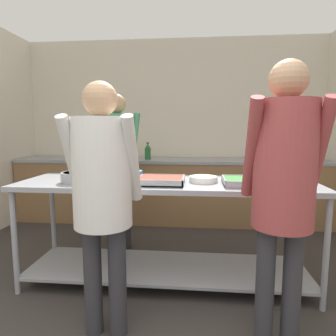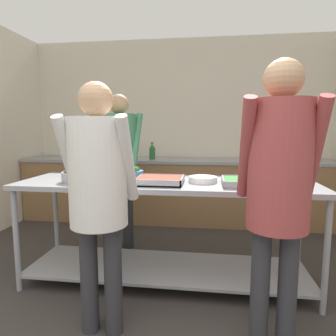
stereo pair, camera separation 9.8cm
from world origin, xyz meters
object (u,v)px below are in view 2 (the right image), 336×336
at_px(plate_stack, 203,179).
at_px(cook_behind_counter, 120,155).
at_px(sauce_pan, 81,176).
at_px(broccoli_bowl, 133,172).
at_px(guest_serving_left, 98,184).
at_px(guest_serving_right, 279,179).
at_px(serving_tray_roast, 253,182).
at_px(serving_tray_vegetables, 160,181).
at_px(water_bottle, 152,152).

relative_size(plate_stack, cook_behind_counter, 0.14).
xyz_separation_m(sauce_pan, plate_stack, (1.01, 0.10, -0.02)).
height_order(broccoli_bowl, guest_serving_left, guest_serving_left).
xyz_separation_m(guest_serving_left, guest_serving_right, (1.06, -0.06, 0.06)).
bearing_deg(cook_behind_counter, sauce_pan, -96.88).
relative_size(broccoli_bowl, guest_serving_right, 0.11).
distance_m(guest_serving_right, cook_behind_counter, 1.99).
bearing_deg(broccoli_bowl, cook_behind_counter, 120.29).
relative_size(guest_serving_left, cook_behind_counter, 0.95).
height_order(guest_serving_left, cook_behind_counter, cook_behind_counter).
xyz_separation_m(broccoli_bowl, serving_tray_roast, (1.04, -0.34, -0.01)).
bearing_deg(sauce_pan, guest_serving_left, -57.99).
height_order(serving_tray_roast, guest_serving_left, guest_serving_left).
distance_m(serving_tray_vegetables, guest_serving_left, 0.67).
relative_size(broccoli_bowl, serving_tray_roast, 0.40).
relative_size(broccoli_bowl, cook_behind_counter, 0.11).
height_order(serving_tray_vegetables, serving_tray_roast, same).
height_order(sauce_pan, serving_tray_vegetables, sauce_pan).
xyz_separation_m(cook_behind_counter, water_bottle, (0.17, 1.01, -0.04)).
bearing_deg(serving_tray_roast, guest_serving_left, -149.36).
height_order(sauce_pan, cook_behind_counter, cook_behind_counter).
height_order(guest_serving_left, water_bottle, guest_serving_left).
height_order(serving_tray_roast, cook_behind_counter, cook_behind_counter).
height_order(serving_tray_vegetables, cook_behind_counter, cook_behind_counter).
xyz_separation_m(plate_stack, guest_serving_left, (-0.63, -0.71, 0.08)).
bearing_deg(guest_serving_left, broccoli_bowl, 91.23).
bearing_deg(guest_serving_right, serving_tray_roast, 92.96).
height_order(broccoli_bowl, guest_serving_right, guest_serving_right).
xyz_separation_m(serving_tray_roast, guest_serving_right, (0.03, -0.67, 0.14)).
bearing_deg(water_bottle, guest_serving_left, -87.23).
distance_m(sauce_pan, serving_tray_vegetables, 0.67).
xyz_separation_m(serving_tray_vegetables, cook_behind_counter, (-0.58, 0.80, 0.13)).
height_order(sauce_pan, guest_serving_left, guest_serving_left).
xyz_separation_m(serving_tray_vegetables, guest_serving_left, (-0.29, -0.59, 0.07)).
bearing_deg(guest_serving_right, water_bottle, 115.42).
relative_size(serving_tray_vegetables, serving_tray_roast, 0.77).
xyz_separation_m(plate_stack, cook_behind_counter, (-0.91, 0.69, 0.13)).
height_order(sauce_pan, serving_tray_roast, sauce_pan).
bearing_deg(cook_behind_counter, serving_tray_vegetables, -54.40).
xyz_separation_m(sauce_pan, water_bottle, (0.26, 1.80, 0.07)).
height_order(broccoli_bowl, serving_tray_vegetables, broccoli_bowl).
bearing_deg(broccoli_bowl, serving_tray_vegetables, -48.54).
bearing_deg(serving_tray_vegetables, water_bottle, 102.71).
relative_size(sauce_pan, cook_behind_counter, 0.27).
xyz_separation_m(plate_stack, guest_serving_right, (0.43, -0.77, 0.14)).
bearing_deg(serving_tray_vegetables, broccoli_bowl, 131.46).
distance_m(broccoli_bowl, guest_serving_left, 0.95).
relative_size(plate_stack, guest_serving_right, 0.14).
distance_m(sauce_pan, cook_behind_counter, 0.81).
xyz_separation_m(sauce_pan, serving_tray_vegetables, (0.67, -0.01, -0.02)).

